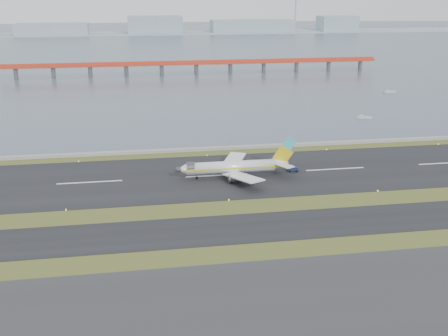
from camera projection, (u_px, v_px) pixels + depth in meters
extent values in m
plane|color=#354619|center=(234.00, 211.00, 152.46)|extent=(1000.00, 1000.00, 0.00)
cube|color=#2E2F31|center=(289.00, 325.00, 100.84)|extent=(1000.00, 50.00, 0.10)
cube|color=black|center=(242.00, 228.00, 141.19)|extent=(1000.00, 18.00, 0.10)
cube|color=black|center=(217.00, 176.00, 180.59)|extent=(1000.00, 45.00, 0.10)
cube|color=gray|center=(204.00, 149.00, 208.60)|extent=(1000.00, 2.50, 1.00)
cube|color=#485767|center=(153.00, 45.00, 584.07)|extent=(1400.00, 800.00, 1.30)
cube|color=red|center=(196.00, 63.00, 387.88)|extent=(260.00, 5.00, 1.60)
cube|color=red|center=(196.00, 61.00, 387.42)|extent=(260.00, 0.40, 1.40)
cylinder|color=#4C4C51|center=(54.00, 73.00, 374.09)|extent=(2.80, 2.80, 7.00)
cylinder|color=#4C4C51|center=(196.00, 70.00, 389.27)|extent=(2.80, 2.80, 7.00)
cylinder|color=#4C4C51|center=(328.00, 67.00, 404.45)|extent=(2.80, 2.80, 7.00)
cube|color=#94A6AF|center=(147.00, 33.00, 734.19)|extent=(1400.00, 80.00, 1.00)
cube|color=#94A6AF|center=(52.00, 29.00, 713.06)|extent=(90.00, 35.00, 14.00)
cube|color=#94A6AF|center=(155.00, 25.00, 732.39)|extent=(70.00, 35.00, 22.00)
cube|color=#94A6AF|center=(252.00, 26.00, 753.86)|extent=(110.00, 35.00, 16.00)
cube|color=#94A6AF|center=(337.00, 23.00, 772.22)|extent=(50.00, 35.00, 20.00)
cylinder|color=#94A6AF|center=(296.00, 9.00, 756.58)|extent=(1.80, 1.80, 60.00)
cylinder|color=white|center=(231.00, 167.00, 177.97)|extent=(28.00, 3.80, 3.80)
cone|color=white|center=(182.00, 169.00, 175.50)|extent=(3.20, 3.80, 3.80)
cone|color=white|center=(281.00, 163.00, 180.44)|extent=(5.00, 3.80, 3.80)
cube|color=gold|center=(232.00, 169.00, 176.17)|extent=(31.00, 0.06, 0.45)
cube|color=gold|center=(230.00, 165.00, 179.77)|extent=(31.00, 0.06, 0.45)
cube|color=white|center=(243.00, 177.00, 170.56)|extent=(11.31, 15.89, 1.66)
cube|color=white|center=(233.00, 161.00, 186.51)|extent=(11.31, 15.89, 1.66)
cylinder|color=#3E3D43|center=(236.00, 179.00, 173.01)|extent=(4.20, 2.10, 2.10)
cylinder|color=#3E3D43|center=(229.00, 167.00, 184.26)|extent=(4.20, 2.10, 2.10)
cube|color=gold|center=(283.00, 155.00, 179.67)|extent=(6.80, 0.35, 6.85)
cube|color=#46B6C8|center=(289.00, 143.00, 178.84)|extent=(4.85, 0.37, 4.90)
cube|color=white|center=(285.00, 165.00, 176.77)|extent=(5.64, 6.80, 0.22)
cube|color=white|center=(278.00, 159.00, 183.90)|extent=(5.64, 6.80, 0.22)
cylinder|color=black|center=(197.00, 178.00, 177.17)|extent=(0.80, 0.28, 0.80)
cylinder|color=black|center=(237.00, 178.00, 176.49)|extent=(1.00, 0.38, 1.00)
cylinder|color=black|center=(234.00, 173.00, 181.74)|extent=(1.00, 0.38, 1.00)
cube|color=#16203E|center=(293.00, 169.00, 184.28)|extent=(3.55, 2.30, 1.25)
cube|color=#3E3D43|center=(292.00, 167.00, 184.01)|extent=(1.65, 1.74, 0.73)
cylinder|color=black|center=(290.00, 171.00, 183.63)|extent=(0.76, 0.41, 0.73)
cylinder|color=black|center=(289.00, 170.00, 185.21)|extent=(0.76, 0.41, 0.73)
cylinder|color=black|center=(297.00, 171.00, 183.70)|extent=(0.76, 0.41, 0.73)
cylinder|color=black|center=(296.00, 170.00, 185.28)|extent=(0.76, 0.41, 0.73)
cube|color=#B6B6BA|center=(364.00, 118.00, 259.11)|extent=(7.08, 3.84, 0.87)
cube|color=#B6B6BA|center=(361.00, 116.00, 259.01)|extent=(2.27, 2.00, 0.87)
cube|color=#B6B6BA|center=(390.00, 92.00, 322.23)|extent=(7.49, 2.94, 0.94)
cube|color=#B6B6BA|center=(387.00, 91.00, 321.59)|extent=(2.23, 1.85, 0.94)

